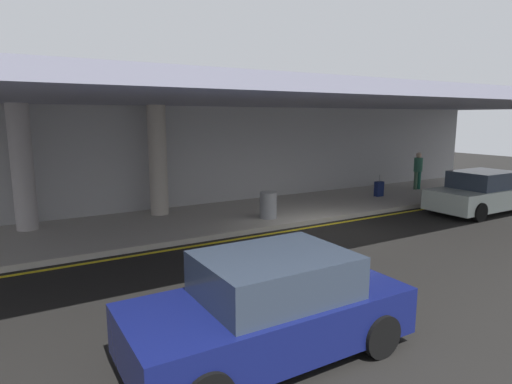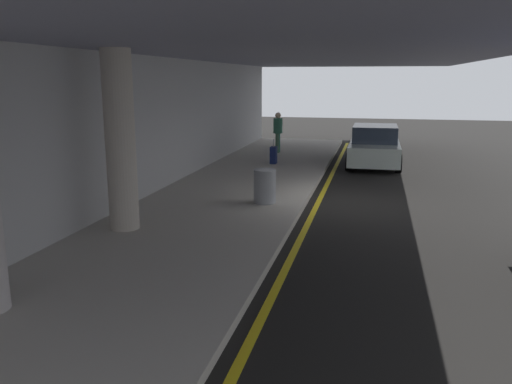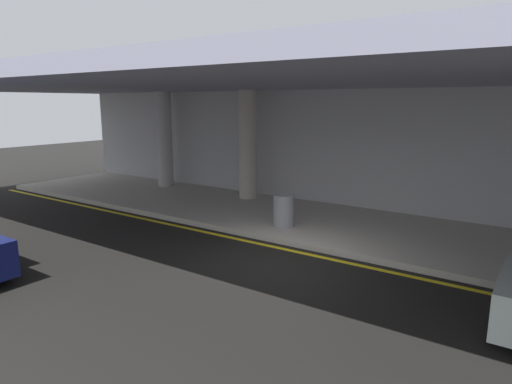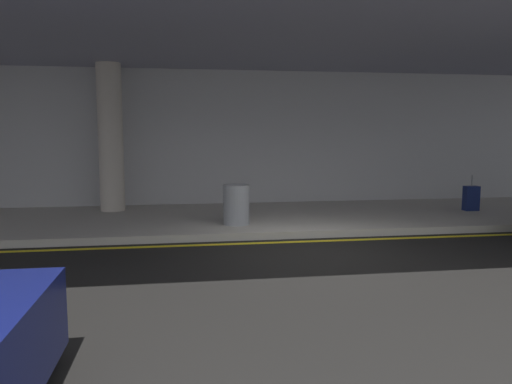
# 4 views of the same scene
# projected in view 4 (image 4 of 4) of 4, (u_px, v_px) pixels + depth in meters

# --- Properties ---
(ground_plane) EXTENTS (60.00, 60.00, 0.00)m
(ground_plane) POSITION_uv_depth(u_px,v_px,m) (312.00, 251.00, 8.85)
(ground_plane) COLOR black
(sidewalk) EXTENTS (26.00, 4.20, 0.15)m
(sidewalk) POSITION_uv_depth(u_px,v_px,m) (278.00, 217.00, 11.88)
(sidewalk) COLOR #B7B1A6
(sidewalk) RESTS_ON ground
(lane_stripe_yellow) EXTENTS (26.00, 0.14, 0.01)m
(lane_stripe_yellow) POSITION_uv_depth(u_px,v_px,m) (302.00, 242.00, 9.57)
(lane_stripe_yellow) COLOR yellow
(lane_stripe_yellow) RESTS_ON ground
(support_column_left_mid) EXTENTS (0.60, 0.60, 3.65)m
(support_column_left_mid) POSITION_uv_depth(u_px,v_px,m) (111.00, 138.00, 12.28)
(support_column_left_mid) COLOR #BCB1A3
(support_column_left_mid) RESTS_ON sidewalk
(ceiling_overhang) EXTENTS (28.00, 13.20, 0.30)m
(ceiling_overhang) POSITION_uv_depth(u_px,v_px,m) (283.00, 49.00, 10.93)
(ceiling_overhang) COLOR #8B8BA1
(ceiling_overhang) RESTS_ON support_column_far_left
(terminal_back_wall) EXTENTS (26.00, 0.30, 3.80)m
(terminal_back_wall) POSITION_uv_depth(u_px,v_px,m) (263.00, 140.00, 13.87)
(terminal_back_wall) COLOR #AEADAE
(terminal_back_wall) RESTS_ON ground
(suitcase_upright_primary) EXTENTS (0.36, 0.22, 0.90)m
(suitcase_upright_primary) POSITION_uv_depth(u_px,v_px,m) (471.00, 198.00, 12.45)
(suitcase_upright_primary) COLOR #131F4F
(suitcase_upright_primary) RESTS_ON sidewalk
(trash_bin_steel) EXTENTS (0.56, 0.56, 0.85)m
(trash_bin_steel) POSITION_uv_depth(u_px,v_px,m) (236.00, 205.00, 10.55)
(trash_bin_steel) COLOR gray
(trash_bin_steel) RESTS_ON sidewalk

